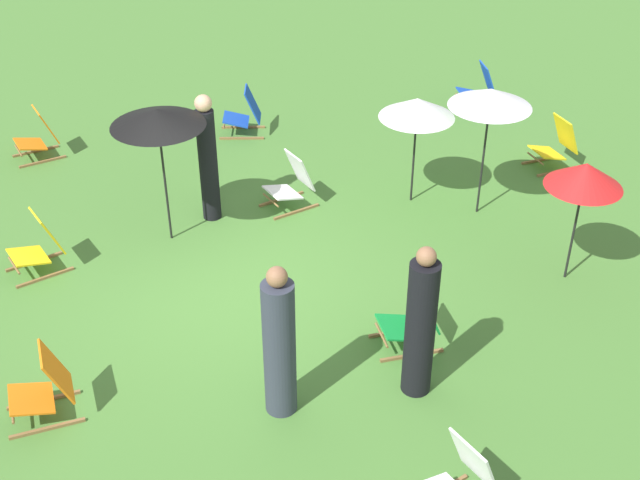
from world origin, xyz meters
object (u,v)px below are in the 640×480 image
umbrella_0 (491,98)px  umbrella_2 (585,175)px  deckchair_0 (39,246)px  deckchair_3 (479,89)px  deckchair_5 (45,388)px  person_0 (208,159)px  person_1 (420,326)px  deckchair_4 (245,114)px  umbrella_3 (157,118)px  deckchair_2 (412,319)px  person_2 (279,346)px  umbrella_1 (417,108)px  deckchair_1 (292,184)px  deckchair_6 (39,136)px  deckchair_10 (556,145)px

umbrella_0 → umbrella_2: size_ratio=1.16×
deckchair_0 → umbrella_0: size_ratio=0.45×
deckchair_3 → deckchair_5: (5.74, -7.80, 0.00)m
person_0 → person_1: person_0 is taller
deckchair_4 → umbrella_3: 3.71m
deckchair_4 → deckchair_0: bearing=-31.0°
deckchair_2 → person_2: 1.85m
deckchair_4 → umbrella_1: umbrella_1 is taller
person_0 → deckchair_2: bearing=38.7°
deckchair_1 → umbrella_1: 2.12m
deckchair_4 → deckchair_6: (-0.16, -3.39, 0.00)m
deckchair_3 → deckchair_6: 7.73m
deckchair_1 → person_1: person_1 is taller
deckchair_3 → umbrella_1: 3.87m
deckchair_1 → deckchair_6: (-2.74, -3.50, 0.00)m
deckchair_3 → umbrella_0: 4.01m
umbrella_0 → person_2: 4.93m
deckchair_10 → umbrella_3: 6.37m
person_1 → person_2: size_ratio=1.02×
umbrella_1 → person_0: (-0.42, -2.94, -0.56)m
umbrella_1 → umbrella_2: umbrella_2 is taller
deckchair_1 → deckchair_10: size_ratio=1.03×
deckchair_6 → umbrella_3: size_ratio=0.44×
umbrella_0 → person_0: bearing=-105.2°
deckchair_2 → umbrella_0: size_ratio=0.43×
deckchair_6 → deckchair_10: same height
umbrella_0 → person_2: (3.01, -3.79, -0.94)m
deckchair_4 → umbrella_0: 4.66m
deckchair_1 → umbrella_0: (0.98, 2.55, 1.42)m
umbrella_1 → person_2: (3.61, -2.99, -0.65)m
deckchair_1 → deckchair_4: size_ratio=0.99×
deckchair_3 → umbrella_3: umbrella_3 is taller
person_2 → person_1: bearing=83.1°
deckchair_6 → umbrella_2: umbrella_2 is taller
deckchair_4 → deckchair_1: bearing=18.7°
person_2 → deckchair_10: bearing=124.2°
deckchair_2 → umbrella_3: 4.12m
deckchair_0 → deckchair_1: same height
deckchair_6 → umbrella_3: 3.79m
person_2 → umbrella_3: bearing=-171.4°
deckchair_5 → umbrella_2: umbrella_2 is taller
umbrella_2 → person_1: (1.33, -2.67, -0.64)m
person_1 → deckchair_1: bearing=-19.0°
deckchair_10 → deckchair_1: bearing=-94.4°
person_1 → deckchair_5: bearing=56.3°
deckchair_6 → umbrella_1: (3.11, 5.25, 1.13)m
deckchair_5 → person_2: 2.47m
deckchair_1 → deckchair_6: same height
deckchair_0 → deckchair_10: same height
deckchair_4 → person_0: 2.82m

